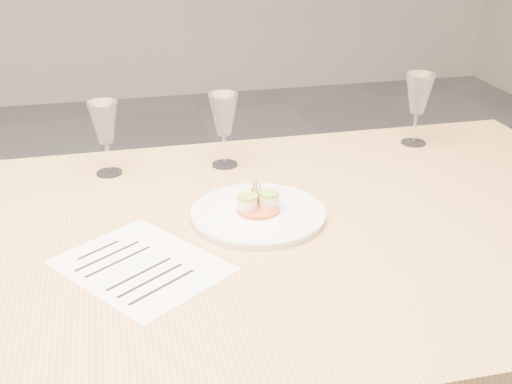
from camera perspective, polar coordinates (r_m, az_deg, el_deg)
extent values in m
cube|color=tan|center=(1.28, -15.52, -5.58)|extent=(2.40, 1.00, 0.04)
cylinder|color=tan|center=(2.08, 17.91, -5.29)|extent=(0.07, 0.07, 0.71)
cylinder|color=white|center=(1.34, 0.20, -2.03)|extent=(0.28, 0.28, 0.01)
cylinder|color=white|center=(1.33, 0.20, -1.80)|extent=(0.28, 0.28, 0.01)
cylinder|color=orange|center=(1.33, 0.20, -1.57)|extent=(0.09, 0.09, 0.01)
cylinder|color=#FFEBD0|center=(1.32, -0.79, -1.01)|extent=(0.04, 0.04, 0.03)
cylinder|color=#FFEBD0|center=(1.33, 1.17, -0.74)|extent=(0.04, 0.04, 0.03)
cylinder|color=#A3CB38|center=(1.31, -0.79, -0.39)|extent=(0.04, 0.04, 0.01)
cylinder|color=#A3CB38|center=(1.32, 1.18, -0.12)|extent=(0.04, 0.04, 0.01)
cylinder|color=tan|center=(1.31, 2.97, -2.35)|extent=(0.04, 0.04, 0.00)
cube|color=white|center=(1.19, -10.15, -6.46)|extent=(0.35, 0.37, 0.00)
cube|color=black|center=(1.25, -13.85, -5.04)|extent=(0.08, 0.06, 0.00)
cube|color=black|center=(1.23, -13.01, -5.54)|extent=(0.12, 0.09, 0.00)
cube|color=black|center=(1.21, -12.15, -6.06)|extent=(0.12, 0.09, 0.00)
cube|color=black|center=(1.17, -10.31, -7.16)|extent=(0.12, 0.09, 0.00)
cube|color=black|center=(1.14, -9.34, -7.74)|extent=(0.12, 0.09, 0.00)
cube|color=black|center=(1.12, -8.33, -8.33)|extent=(0.12, 0.09, 0.00)
cylinder|color=white|center=(1.59, -12.90, 1.68)|extent=(0.06, 0.06, 0.00)
cylinder|color=white|center=(1.57, -13.04, 3.02)|extent=(0.01, 0.01, 0.08)
cone|color=white|center=(1.54, -13.35, 6.02)|extent=(0.07, 0.07, 0.10)
cylinder|color=white|center=(1.60, -2.79, 2.47)|extent=(0.06, 0.06, 0.00)
cylinder|color=white|center=(1.58, -2.82, 3.83)|extent=(0.01, 0.01, 0.08)
cone|color=white|center=(1.55, -2.89, 6.90)|extent=(0.07, 0.07, 0.10)
cylinder|color=white|center=(1.79, 13.81, 4.28)|extent=(0.07, 0.07, 0.00)
cylinder|color=white|center=(1.77, 13.95, 5.58)|extent=(0.01, 0.01, 0.08)
cone|color=white|center=(1.75, 14.27, 8.47)|extent=(0.08, 0.08, 0.11)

